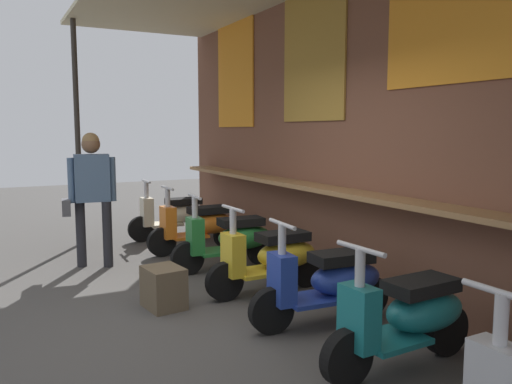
{
  "coord_description": "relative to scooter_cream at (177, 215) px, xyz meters",
  "views": [
    {
      "loc": [
        4.23,
        -1.6,
        1.74
      ],
      "look_at": [
        -0.95,
        1.12,
        1.04
      ],
      "focal_mm": 36.21,
      "sensor_mm": 36.0,
      "label": 1
    }
  ],
  "objects": [
    {
      "name": "scooter_yellow",
      "position": [
        3.15,
        0.0,
        0.0
      ],
      "size": [
        0.46,
        1.4,
        0.97
      ],
      "rotation": [
        0.0,
        0.0,
        -1.55
      ],
      "color": "gold",
      "rests_on": "ground_plane"
    },
    {
      "name": "scooter_blue",
      "position": [
        4.18,
        -0.0,
        0.0
      ],
      "size": [
        0.49,
        1.4,
        0.97
      ],
      "rotation": [
        0.0,
        0.0,
        -1.64
      ],
      "color": "#233D9E",
      "rests_on": "ground_plane"
    },
    {
      "name": "shopper_with_handbag",
      "position": [
        1.17,
        -1.52,
        0.66
      ],
      "size": [
        0.3,
        0.68,
        1.71
      ],
      "rotation": [
        0.0,
        0.0,
        -0.12
      ],
      "color": "#232328",
      "rests_on": "ground_plane"
    },
    {
      "name": "merchandise_crate",
      "position": [
        3.08,
        -1.2,
        -0.19
      ],
      "size": [
        0.45,
        0.38,
        0.41
      ],
      "primitive_type": "cube",
      "rotation": [
        0.0,
        0.0,
        0.12
      ],
      "color": "brown",
      "rests_on": "ground_plane"
    },
    {
      "name": "scooter_cream",
      "position": [
        0.0,
        0.0,
        0.0
      ],
      "size": [
        0.46,
        1.4,
        0.97
      ],
      "rotation": [
        0.0,
        0.0,
        -1.6
      ],
      "color": "beige",
      "rests_on": "ground_plane"
    },
    {
      "name": "market_stall_facade",
      "position": [
        3.63,
        0.76,
        1.62
      ],
      "size": [
        9.38,
        2.6,
        3.61
      ],
      "color": "brown",
      "rests_on": "ground_plane"
    },
    {
      "name": "scooter_green",
      "position": [
        2.11,
        -0.0,
        0.0
      ],
      "size": [
        0.49,
        1.4,
        0.97
      ],
      "rotation": [
        0.0,
        0.0,
        -1.64
      ],
      "color": "#237533",
      "rests_on": "ground_plane"
    },
    {
      "name": "ground_plane",
      "position": [
        3.63,
        -1.08,
        -0.39
      ],
      "size": [
        26.26,
        26.26,
        0.0
      ],
      "primitive_type": "plane",
      "color": "#474442"
    },
    {
      "name": "scooter_teal",
      "position": [
        5.16,
        -0.0,
        0.0
      ],
      "size": [
        0.47,
        1.4,
        0.97
      ],
      "rotation": [
        0.0,
        0.0,
        -1.52
      ],
      "color": "#197075",
      "rests_on": "ground_plane"
    },
    {
      "name": "scooter_orange",
      "position": [
        1.04,
        0.0,
        0.0
      ],
      "size": [
        0.46,
        1.4,
        0.97
      ],
      "rotation": [
        0.0,
        0.0,
        -1.56
      ],
      "color": "orange",
      "rests_on": "ground_plane"
    }
  ]
}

